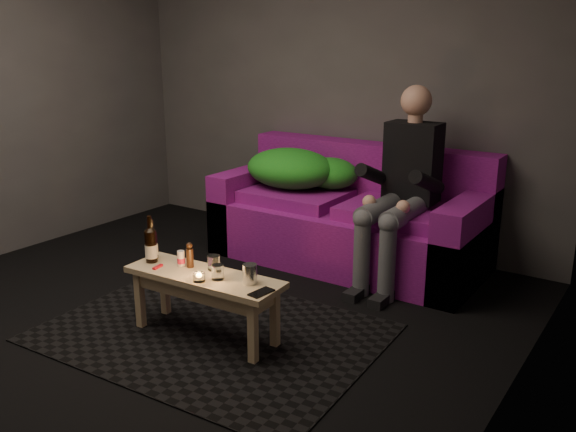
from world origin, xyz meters
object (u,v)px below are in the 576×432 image
sofa (351,220)px  steel_cup (250,274)px  beer_bottle_a (153,244)px  coffee_table (204,285)px  person (402,183)px  beer_bottle_b (151,245)px

sofa → steel_cup: (0.23, -1.60, 0.13)m
sofa → beer_bottle_a: (-0.51, -1.62, 0.16)m
coffee_table → beer_bottle_a: size_ratio=3.99×
sofa → coffee_table: bearing=-92.6°
coffee_table → steel_cup: 0.33m
person → beer_bottle_a: bearing=-124.7°
beer_bottle_a → steel_cup: beer_bottle_a is taller
sofa → steel_cup: bearing=-81.9°
sofa → beer_bottle_a: bearing=-107.6°
sofa → coffee_table: sofa is taller
beer_bottle_a → beer_bottle_b: (0.04, -0.05, 0.02)m
person → coffee_table: bearing=-110.9°
steel_cup → person: bearing=79.7°
steel_cup → beer_bottle_b: bearing=-174.6°
coffee_table → steel_cup: steel_cup is taller
sofa → beer_bottle_b: sofa is taller
person → beer_bottle_a: 1.78m
sofa → steel_cup: size_ratio=18.96×
coffee_table → beer_bottle_a: 0.47m
sofa → beer_bottle_b: 1.75m
person → beer_bottle_b: bearing=-122.7°
person → steel_cup: 1.48m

